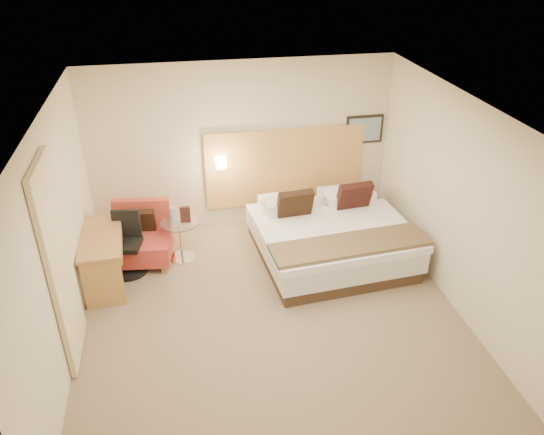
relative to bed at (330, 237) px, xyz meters
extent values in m
cube|color=#7C6B54|center=(-1.12, -1.17, -0.35)|extent=(4.80, 5.00, 0.02)
cube|color=white|center=(-1.12, -1.17, 2.37)|extent=(4.80, 5.00, 0.02)
cube|color=beige|center=(-1.12, 1.34, 1.01)|extent=(4.80, 0.02, 2.70)
cube|color=beige|center=(-1.12, -3.68, 1.01)|extent=(4.80, 0.02, 2.70)
cube|color=beige|center=(-3.53, -1.17, 1.01)|extent=(0.02, 5.00, 2.70)
cube|color=beige|center=(1.29, -1.17, 1.01)|extent=(0.02, 5.00, 2.70)
cube|color=tan|center=(-0.42, 1.30, 0.61)|extent=(2.60, 0.04, 1.30)
cube|color=black|center=(0.90, 1.31, 1.16)|extent=(0.62, 0.03, 0.47)
cube|color=gray|center=(0.90, 1.29, 1.16)|extent=(0.54, 0.01, 0.39)
cylinder|color=silver|center=(-1.47, 1.25, 0.81)|extent=(0.02, 0.12, 0.02)
cube|color=#FFEDC6|center=(-1.47, 1.19, 0.81)|extent=(0.15, 0.15, 0.15)
cube|color=beige|center=(-3.48, -1.42, 0.88)|extent=(0.06, 0.90, 2.42)
cylinder|color=#8CBDD8|center=(-2.27, 0.40, 0.40)|extent=(0.07, 0.07, 0.23)
cube|color=#3B1B18|center=(-2.10, 0.35, 0.41)|extent=(0.15, 0.07, 0.25)
cube|color=#3C2A1E|center=(0.00, 0.00, -0.25)|extent=(2.20, 2.20, 0.19)
cube|color=silver|center=(0.00, 0.00, 0.00)|extent=(2.27, 2.27, 0.31)
cube|color=white|center=(0.03, -0.30, 0.21)|extent=(2.28, 1.69, 0.10)
cube|color=white|center=(-0.57, 0.72, 0.25)|extent=(0.76, 0.46, 0.19)
cube|color=white|center=(0.43, 0.81, 0.25)|extent=(0.76, 0.46, 0.19)
cube|color=silver|center=(-0.54, 0.45, 0.36)|extent=(0.76, 0.46, 0.19)
cube|color=white|center=(0.46, 0.54, 0.36)|extent=(0.76, 0.46, 0.19)
cube|color=black|center=(-0.49, 0.25, 0.44)|extent=(0.55, 0.33, 0.54)
cube|color=black|center=(0.44, 0.33, 0.44)|extent=(0.55, 0.33, 0.54)
cube|color=#AE6123|center=(0.06, -0.71, 0.29)|extent=(2.24, 0.76, 0.05)
cube|color=tan|center=(-3.13, 0.12, -0.29)|extent=(0.09, 0.09, 0.11)
cube|color=#977847|center=(-2.46, 0.04, -0.29)|extent=(0.09, 0.09, 0.11)
cube|color=#9B7749|center=(-3.06, 0.70, -0.29)|extent=(0.09, 0.09, 0.11)
cube|color=#AC6E51|center=(-2.40, 0.63, -0.29)|extent=(0.09, 0.09, 0.11)
cube|color=#B23830|center=(-2.76, 0.37, -0.08)|extent=(0.92, 0.83, 0.32)
cube|color=#B23D2F|center=(-2.73, 0.67, 0.31)|extent=(0.85, 0.22, 0.47)
cube|color=black|center=(-2.74, 0.56, 0.24)|extent=(0.42, 0.24, 0.41)
cylinder|color=white|center=(-2.19, 0.36, -0.33)|extent=(0.41, 0.41, 0.02)
cylinder|color=white|center=(-2.19, 0.36, -0.03)|extent=(0.05, 0.05, 0.59)
cylinder|color=white|center=(-2.19, 0.36, 0.28)|extent=(0.61, 0.61, 0.01)
cube|color=#A77741|center=(-3.26, -0.06, 0.40)|extent=(0.63, 1.25, 0.04)
cube|color=#B08245|center=(-3.22, -0.62, 0.02)|extent=(0.51, 0.07, 0.72)
cube|color=tan|center=(-3.29, 0.51, 0.02)|extent=(0.51, 0.07, 0.72)
cube|color=#A58041|center=(-3.21, -0.05, 0.32)|extent=(0.53, 1.16, 0.10)
cylinder|color=black|center=(-2.96, 0.13, -0.31)|extent=(0.60, 0.60, 0.04)
cylinder|color=black|center=(-2.96, 0.13, -0.10)|extent=(0.07, 0.07, 0.40)
cube|color=black|center=(-2.96, 0.13, 0.12)|extent=(0.48, 0.48, 0.07)
cube|color=black|center=(-2.93, 0.32, 0.37)|extent=(0.40, 0.12, 0.42)
camera|label=1|loc=(-2.13, -6.48, 4.11)|focal=35.00mm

